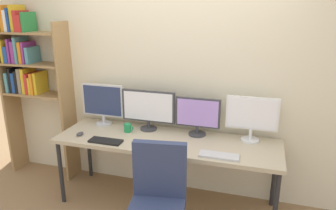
{
  "coord_description": "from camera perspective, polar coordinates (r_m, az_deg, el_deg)",
  "views": [
    {
      "loc": [
        0.86,
        -2.23,
        2.03
      ],
      "look_at": [
        0.0,
        0.65,
        1.09
      ],
      "focal_mm": 34.14,
      "sensor_mm": 36.0,
      "label": 1
    }
  ],
  "objects": [
    {
      "name": "wall_back",
      "position": [
        3.45,
        1.77,
        5.1
      ],
      "size": [
        4.65,
        0.1,
        2.6
      ],
      "color": "beige",
      "rests_on": "ground_plane"
    },
    {
      "name": "monitor_far_right",
      "position": [
        3.22,
        14.75,
        -1.99
      ],
      "size": [
        0.5,
        0.18,
        0.45
      ],
      "color": "silver",
      "rests_on": "desk"
    },
    {
      "name": "keyboard_left",
      "position": [
        3.23,
        -11.07,
        -6.33
      ],
      "size": [
        0.33,
        0.13,
        0.02
      ],
      "primitive_type": "cube",
      "color": "black",
      "rests_on": "desk"
    },
    {
      "name": "keyboard_right",
      "position": [
        2.92,
        9.1,
        -8.92
      ],
      "size": [
        0.35,
        0.13,
        0.02
      ],
      "primitive_type": "cube",
      "color": "silver",
      "rests_on": "desk"
    },
    {
      "name": "monitor_far_left",
      "position": [
        3.63,
        -11.55,
        0.41
      ],
      "size": [
        0.49,
        0.18,
        0.47
      ],
      "color": "silver",
      "rests_on": "desk"
    },
    {
      "name": "bookshelf",
      "position": [
        4.1,
        -23.62,
        5.64
      ],
      "size": [
        0.83,
        0.28,
        2.04
      ],
      "color": "#9E7A4C",
      "rests_on": "ground_plane"
    },
    {
      "name": "coffee_mug",
      "position": [
        3.43,
        -7.2,
        -4.07
      ],
      "size": [
        0.11,
        0.08,
        0.09
      ],
      "color": "#1E8C4C",
      "rests_on": "desk"
    },
    {
      "name": "desk",
      "position": [
        3.25,
        -0.25,
        -7.0
      ],
      "size": [
        2.25,
        0.68,
        0.74
      ],
      "color": "tan",
      "rests_on": "ground_plane"
    },
    {
      "name": "computer_mouse",
      "position": [
        3.45,
        -15.46,
        -4.99
      ],
      "size": [
        0.06,
        0.1,
        0.03
      ],
      "primitive_type": "ellipsoid",
      "color": "#38383D",
      "rests_on": "desk"
    },
    {
      "name": "monitor_center_right",
      "position": [
        3.29,
        5.31,
        -1.84
      ],
      "size": [
        0.46,
        0.18,
        0.4
      ],
      "color": "#38383D",
      "rests_on": "desk"
    },
    {
      "name": "monitor_center_left",
      "position": [
        3.42,
        -3.54,
        -0.59
      ],
      "size": [
        0.59,
        0.18,
        0.43
      ],
      "color": "#38383D",
      "rests_on": "desk"
    }
  ]
}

